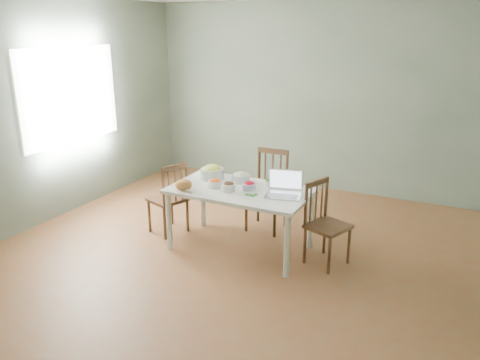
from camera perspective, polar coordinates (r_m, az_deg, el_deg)
The scene contains 20 objects.
floor at distance 5.15m, azimuth -0.70°, elevation -8.71°, with size 5.00×5.00×0.00m, color brown.
wall_back at distance 6.98m, azimuth 8.78°, elevation 9.91°, with size 5.00×0.00×2.70m, color gray.
wall_front at distance 2.81m, azimuth -24.76°, elevation -4.03°, with size 5.00×0.00×2.70m, color gray.
wall_left at distance 6.23m, azimuth -21.89°, elevation 7.83°, with size 0.00×5.00×2.70m, color gray.
window_left at distance 6.40m, azimuth -19.93°, elevation 9.66°, with size 0.04×1.60×1.20m, color white.
dining_table at distance 5.08m, azimuth 0.00°, elevation -4.79°, with size 1.48×0.83×0.69m, color white, non-canonical shape.
chair_far at distance 5.54m, azimuth 3.24°, elevation -1.39°, with size 0.42×0.40×0.96m, color #392311, non-canonical shape.
chair_left at distance 5.53m, azimuth -8.84°, elevation -2.10°, with size 0.38×0.36×0.87m, color #392311, non-canonical shape.
chair_right at distance 4.82m, azimuth 10.70°, elevation -5.35°, with size 0.38×0.37×0.87m, color #392311, non-canonical shape.
bread_boule at distance 4.94m, azimuth -6.90°, elevation -0.59°, with size 0.18×0.18×0.12m, color #B37F34.
butter_stick at distance 4.87m, azimuth -6.26°, elevation -1.36°, with size 0.11×0.03×0.03m, color beige.
bowl_squash at distance 5.29m, azimuth -3.42°, elevation 1.00°, with size 0.27×0.27×0.15m, color gold, non-canonical shape.
bowl_carrot at distance 5.01m, azimuth -3.04°, elevation -0.36°, with size 0.16×0.16×0.09m, color #EA3A00, non-canonical shape.
bowl_onion at distance 5.17m, azimuth 0.09°, elevation 0.36°, with size 0.20×0.20×0.11m, color beige, non-canonical shape.
bowl_mushroom at distance 4.89m, azimuth -1.40°, elevation -0.79°, with size 0.14×0.14×0.09m, color #341A0B, non-canonical shape.
bowl_redpep at distance 4.92m, azimuth 1.11°, elevation -0.69°, with size 0.15×0.15×0.09m, color red, non-canonical shape.
bowl_broccoli at distance 5.05m, azimuth 3.65°, elevation -0.27°, with size 0.13×0.13×0.08m, color #173810, non-canonical shape.
flatbread at distance 5.09m, azimuth 5.01°, elevation -0.55°, with size 0.20×0.20×0.02m, color tan.
basil_bunch at distance 4.78m, azimuth 1.29°, elevation -1.74°, with size 0.17×0.17×0.02m, color #16511C, non-canonical shape.
laptop at distance 4.73m, azimuth 5.34°, elevation -0.56°, with size 0.36×0.30×0.25m, color silver, non-canonical shape.
Camera 1 is at (2.10, -4.09, 2.33)m, focal length 34.96 mm.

